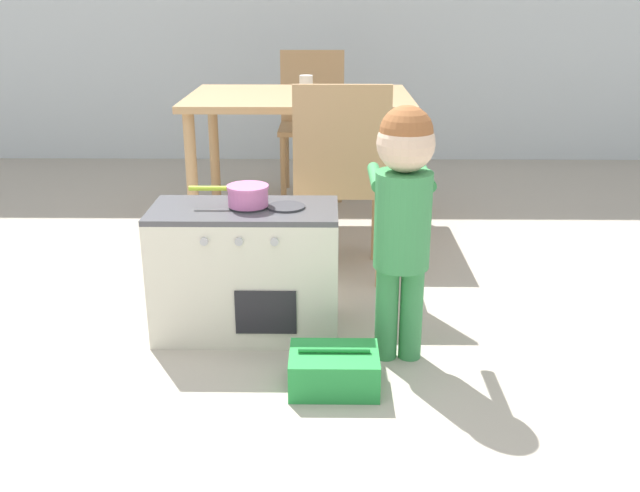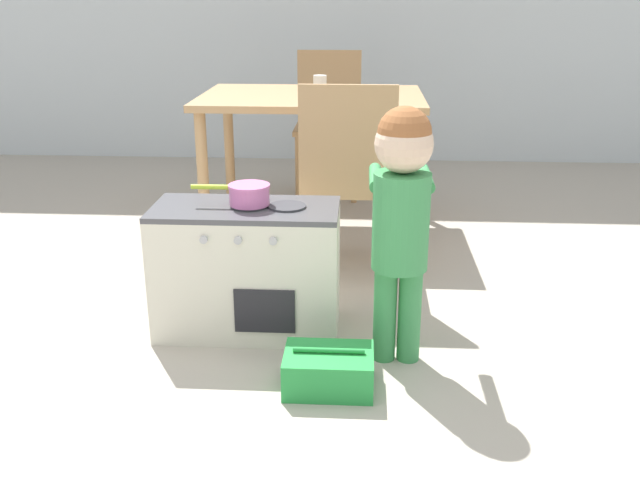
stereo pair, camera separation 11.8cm
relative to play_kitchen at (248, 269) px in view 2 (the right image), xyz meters
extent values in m
plane|color=#B2A899|center=(0.12, -0.82, -0.25)|extent=(16.00, 16.00, 0.00)
cube|color=silver|center=(0.00, 0.00, -0.01)|extent=(0.68, 0.33, 0.47)
cube|color=#4C4C51|center=(0.00, 0.00, 0.23)|extent=(0.68, 0.33, 0.02)
cylinder|color=#38383D|center=(0.02, 0.00, 0.25)|extent=(0.14, 0.14, 0.01)
cylinder|color=#38383D|center=(0.15, 0.00, 0.25)|extent=(0.14, 0.14, 0.01)
cube|color=black|center=(0.08, -0.17, -0.09)|extent=(0.22, 0.01, 0.16)
cylinder|color=#B2B2B7|center=(-0.12, -0.17, 0.17)|extent=(0.03, 0.01, 0.03)
cylinder|color=#B2B2B7|center=(0.00, -0.17, 0.17)|extent=(0.03, 0.01, 0.03)
cylinder|color=#B2B2B7|center=(0.12, -0.17, 0.17)|extent=(0.03, 0.01, 0.03)
cylinder|color=pink|center=(0.02, 0.00, 0.29)|extent=(0.14, 0.14, 0.08)
cylinder|color=pink|center=(0.02, 0.00, 0.32)|extent=(0.15, 0.15, 0.01)
cylinder|color=#B7DB33|center=(-0.13, 0.00, 0.32)|extent=(0.14, 0.02, 0.02)
cylinder|color=#3D9351|center=(0.51, -0.21, -0.07)|extent=(0.08, 0.08, 0.35)
cylinder|color=#3D9351|center=(0.60, -0.21, -0.07)|extent=(0.08, 0.08, 0.35)
cylinder|color=#3D9351|center=(0.55, -0.21, 0.27)|extent=(0.19, 0.19, 0.33)
sphere|color=beige|center=(0.55, -0.21, 0.52)|extent=(0.19, 0.19, 0.19)
sphere|color=#995B33|center=(0.55, -0.21, 0.56)|extent=(0.18, 0.18, 0.18)
cylinder|color=#3D9351|center=(0.47, -0.08, 0.38)|extent=(0.04, 0.26, 0.04)
cylinder|color=#3D9351|center=(0.64, -0.08, 0.38)|extent=(0.04, 0.26, 0.04)
cube|color=green|center=(0.33, -0.42, -0.18)|extent=(0.29, 0.21, 0.13)
cylinder|color=green|center=(0.33, -0.42, -0.11)|extent=(0.23, 0.02, 0.02)
cube|color=tan|center=(0.15, 1.27, 0.46)|extent=(1.15, 0.84, 0.03)
cylinder|color=tan|center=(-0.36, 0.91, 0.10)|extent=(0.06, 0.06, 0.69)
cylinder|color=tan|center=(0.67, 0.91, 0.10)|extent=(0.06, 0.06, 0.69)
cylinder|color=tan|center=(-0.36, 1.63, 0.10)|extent=(0.06, 0.06, 0.69)
cylinder|color=tan|center=(0.67, 1.63, 0.10)|extent=(0.06, 0.06, 0.69)
cube|color=tan|center=(0.36, 0.60, 0.18)|extent=(0.40, 0.40, 0.03)
cube|color=tan|center=(0.36, 0.41, 0.41)|extent=(0.40, 0.02, 0.44)
cylinder|color=tan|center=(0.19, 0.43, -0.04)|extent=(0.04, 0.04, 0.41)
cylinder|color=tan|center=(0.53, 0.43, -0.04)|extent=(0.04, 0.04, 0.41)
cylinder|color=tan|center=(0.19, 0.77, -0.04)|extent=(0.04, 0.04, 0.41)
cylinder|color=tan|center=(0.53, 0.77, -0.04)|extent=(0.04, 0.04, 0.41)
cube|color=tan|center=(0.20, 1.93, 0.18)|extent=(0.40, 0.40, 0.03)
cube|color=tan|center=(0.20, 2.12, 0.41)|extent=(0.40, 0.02, 0.44)
cylinder|color=tan|center=(0.03, 1.76, -0.04)|extent=(0.04, 0.04, 0.41)
cylinder|color=tan|center=(0.37, 1.76, -0.04)|extent=(0.04, 0.04, 0.41)
cylinder|color=tan|center=(0.03, 2.11, -0.04)|extent=(0.04, 0.04, 0.41)
cylinder|color=tan|center=(0.37, 2.11, -0.04)|extent=(0.04, 0.04, 0.41)
cylinder|color=white|center=(0.18, 1.46, 0.51)|extent=(0.07, 0.07, 0.08)
camera|label=1|loc=(0.30, -2.47, 0.99)|focal=40.00mm
camera|label=2|loc=(0.42, -2.46, 0.99)|focal=40.00mm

